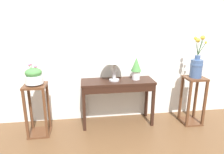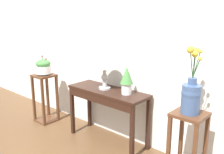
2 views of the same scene
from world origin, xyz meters
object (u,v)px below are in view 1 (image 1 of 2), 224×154
table_lamp (114,57)px  planter_bowl_wide_left (34,76)px  console_table (118,88)px  pedestal_stand_left (38,110)px  pedestal_stand_right (192,100)px  potted_plant_on_console (136,67)px  flower_vase_tall_right (197,65)px

table_lamp → planter_bowl_wide_left: 1.19m
console_table → pedestal_stand_left: size_ratio=1.47×
console_table → pedestal_stand_left: pedestal_stand_left is taller
planter_bowl_wide_left → table_lamp: bearing=8.0°
pedestal_stand_right → potted_plant_on_console: bearing=169.5°
pedestal_stand_left → planter_bowl_wide_left: size_ratio=2.50×
console_table → potted_plant_on_console: size_ratio=3.24×
potted_plant_on_console → pedestal_stand_right: 1.08m
console_table → pedestal_stand_right: size_ratio=1.45×
potted_plant_on_console → pedestal_stand_left: bearing=-173.0°
table_lamp → pedestal_stand_left: bearing=-171.9°
table_lamp → flower_vase_tall_right: bearing=-6.7°
table_lamp → pedestal_stand_left: (-1.16, -0.16, -0.73)m
pedestal_stand_left → planter_bowl_wide_left: planter_bowl_wide_left is taller
pedestal_stand_right → table_lamp: bearing=173.3°
pedestal_stand_left → planter_bowl_wide_left: 0.52m
console_table → planter_bowl_wide_left: planter_bowl_wide_left is taller
console_table → table_lamp: 0.49m
pedestal_stand_right → console_table: bearing=174.1°
pedestal_stand_left → pedestal_stand_right: 2.43m
potted_plant_on_console → planter_bowl_wide_left: potted_plant_on_console is taller
potted_plant_on_console → planter_bowl_wide_left: (-1.51, -0.18, -0.03)m
console_table → planter_bowl_wide_left: (-1.21, -0.14, 0.28)m
flower_vase_tall_right → pedestal_stand_left: bearing=-179.6°
pedestal_stand_left → pedestal_stand_right: (2.43, 0.02, 0.00)m
planter_bowl_wide_left → flower_vase_tall_right: bearing=0.3°
potted_plant_on_console → flower_vase_tall_right: bearing=-10.5°
table_lamp → pedestal_stand_left: table_lamp is taller
console_table → flower_vase_tall_right: bearing=-5.9°
potted_plant_on_console → table_lamp: bearing=-176.7°
table_lamp → flower_vase_tall_right: flower_vase_tall_right is taller
pedestal_stand_right → pedestal_stand_left: bearing=-179.6°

